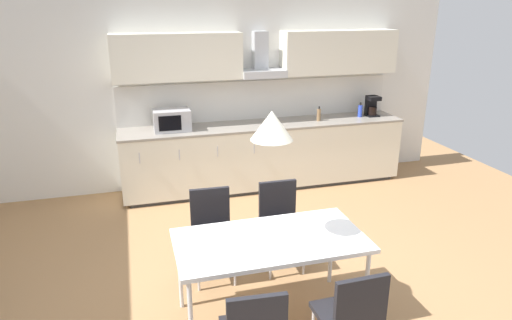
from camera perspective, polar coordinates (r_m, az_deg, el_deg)
The scene contains 14 objects.
ground_plane at distance 4.56m, azimuth -1.47°, elevation -14.93°, with size 9.37×7.85×0.02m, color #9E754C.
wall_back at distance 6.51m, azimuth -7.46°, elevation 8.05°, with size 7.49×0.10×2.62m, color silver.
kitchen_counter at distance 6.56m, azimuth 1.08°, elevation 0.67°, with size 4.01×0.69×0.93m.
backsplash_tile at distance 6.66m, azimuth 0.33°, elevation 7.56°, with size 3.99×0.02×0.56m, color silver.
upper_wall_cabinets at distance 6.41m, azimuth 0.74°, elevation 13.00°, with size 3.99×0.40×0.61m.
microwave at distance 6.15m, azimuth -10.48°, elevation 4.95°, with size 0.48×0.35×0.28m.
coffee_maker at distance 7.07m, azimuth 14.28°, elevation 6.58°, with size 0.18×0.19×0.30m.
bottle_blue at distance 6.97m, azimuth 12.88°, elevation 6.02°, with size 0.06×0.06×0.21m.
bottle_brown at distance 6.62m, azimuth 7.86°, elevation 5.64°, with size 0.06×0.06×0.21m.
dining_table at distance 3.74m, azimuth 1.81°, elevation -10.44°, with size 1.53×0.78×0.74m.
chair_far_left at distance 4.41m, azimuth -5.55°, elevation -8.09°, with size 0.42×0.42×0.87m.
chair_far_right at distance 4.56m, azimuth 3.03°, elevation -7.04°, with size 0.41×0.41×0.87m.
chair_near_right at distance 3.35m, azimuth 11.95°, elevation -18.19°, with size 0.41×0.41×0.87m.
pendant_lamp at distance 3.36m, azimuth 1.98°, elevation 4.35°, with size 0.32×0.32×0.22m, color silver.
Camera 1 is at (-0.92, -3.66, 2.54)m, focal length 32.00 mm.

